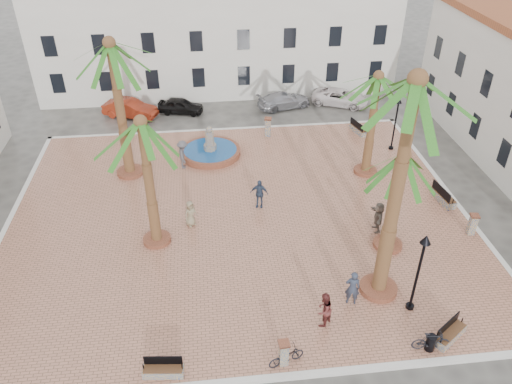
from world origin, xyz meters
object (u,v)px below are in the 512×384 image
(bollard_se, at_px, (284,353))
(car_black, at_px, (181,106))
(litter_bin, at_px, (431,343))
(palm_ne, at_px, (377,89))
(pedestrian_fountain_a, at_px, (190,214))
(lamppost_e, at_px, (397,115))
(bench_s, at_px, (163,370))
(car_white, at_px, (340,97))
(palm_e, at_px, (402,169))
(pedestrian_east, at_px, (378,217))
(bench_e, at_px, (443,197))
(cyclist_b, at_px, (324,310))
(cyclist_a, at_px, (352,288))
(bench_ne, at_px, (358,129))
(fountain, at_px, (210,151))
(bollard_n, at_px, (268,127))
(pedestrian_fountain_b, at_px, (259,193))
(bicycle_b, at_px, (431,341))
(bollard_e, at_px, (473,224))
(bicycle_a, at_px, (286,356))
(bench_se, at_px, (450,334))
(lamppost_s, at_px, (421,260))
(pedestrian_north, at_px, (183,154))
(palm_nw, at_px, (112,59))
(car_red, at_px, (130,109))
(car_silver, at_px, (284,100))
(palm_s, at_px, (413,106))

(bollard_se, bearing_deg, car_black, 99.92)
(bollard_se, relative_size, litter_bin, 1.59)
(palm_ne, xyz_separation_m, pedestrian_fountain_a, (-11.33, -4.40, -4.98))
(lamppost_e, distance_m, car_black, 16.97)
(bench_s, relative_size, car_white, 0.35)
(palm_e, xyz_separation_m, pedestrian_east, (-0.17, 1.38, -3.87))
(bench_e, distance_m, cyclist_b, 12.55)
(cyclist_a, bearing_deg, bench_ne, -92.87)
(fountain, height_order, bollard_se, fountain)
(bollard_n, distance_m, pedestrian_fountain_b, 9.03)
(bench_s, distance_m, bicycle_b, 10.96)
(palm_e, height_order, bollard_e, palm_e)
(litter_bin, bearing_deg, fountain, 115.67)
(bollard_n, distance_m, bicycle_b, 20.34)
(palm_e, distance_m, pedestrian_fountain_a, 11.44)
(bench_s, bearing_deg, pedestrian_east, 41.55)
(bicycle_a, bearing_deg, bench_ne, -41.74)
(bollard_n, bearing_deg, pedestrian_fountain_b, -100.91)
(bench_se, xyz_separation_m, pedestrian_fountain_a, (-10.88, 9.25, 0.52))
(palm_e, bearing_deg, car_white, 83.25)
(lamppost_s, bearing_deg, bench_e, 57.60)
(cyclist_a, xyz_separation_m, pedestrian_east, (2.86, 5.10, -0.03))
(bench_se, distance_m, lamppost_e, 16.97)
(lamppost_e, bearing_deg, lamppost_s, -106.08)
(bollard_e, height_order, litter_bin, bollard_e)
(cyclist_b, xyz_separation_m, pedestrian_north, (-6.13, 14.18, 0.10))
(bench_se, xyz_separation_m, litter_bin, (-1.07, -0.44, 0.13))
(palm_nw, distance_m, palm_ne, 15.43)
(bench_e, distance_m, car_black, 21.44)
(bollard_se, height_order, bollard_e, bollard_e)
(palm_ne, distance_m, pedestrian_east, 7.84)
(car_black, xyz_separation_m, car_red, (-3.99, -0.27, 0.09))
(palm_e, xyz_separation_m, lamppost_s, (-0.44, -4.34, -1.91))
(pedestrian_north, bearing_deg, bicycle_a, -171.11)
(bench_se, relative_size, pedestrian_fountain_a, 1.12)
(lamppost_s, height_order, car_silver, lamppost_s)
(bench_s, height_order, cyclist_a, cyclist_a)
(pedestrian_fountain_b, bearing_deg, palm_e, -19.42)
(palm_ne, relative_size, bench_ne, 3.67)
(bench_e, bearing_deg, pedestrian_east, 107.48)
(lamppost_e, bearing_deg, pedestrian_fountain_b, -149.71)
(car_white, bearing_deg, bollard_n, 152.03)
(bicycle_a, bearing_deg, bicycle_b, -107.82)
(bicycle_a, height_order, car_silver, car_silver)
(bench_e, distance_m, car_red, 24.34)
(lamppost_e, bearing_deg, bench_s, -131.97)
(bench_s, xyz_separation_m, bicycle_b, (10.96, -0.02, 0.24))
(pedestrian_east, bearing_deg, bollard_e, 86.24)
(palm_s, xyz_separation_m, litter_bin, (1.04, -3.55, -9.04))
(palm_ne, distance_m, pedestrian_fountain_b, 9.32)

